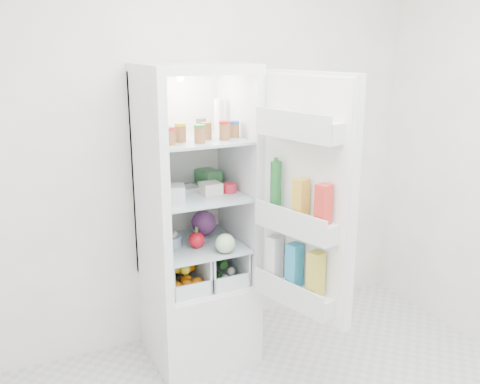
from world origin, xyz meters
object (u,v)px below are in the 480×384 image
red_cabbage (204,223)px  fridge_door (304,205)px  refrigerator (195,252)px  mushroom_bowl (170,241)px

red_cabbage → fridge_door: size_ratio=0.12×
refrigerator → red_cabbage: size_ratio=11.69×
mushroom_bowl → fridge_door: (0.54, -0.59, 0.31)m
red_cabbage → fridge_door: fridge_door is taller
red_cabbage → mushroom_bowl: bearing=-159.2°
refrigerator → fridge_door: bearing=-58.9°
refrigerator → red_cabbage: 0.19m
fridge_door → red_cabbage: bearing=7.8°
mushroom_bowl → fridge_door: bearing=-47.5°
red_cabbage → fridge_door: (0.29, -0.69, 0.27)m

